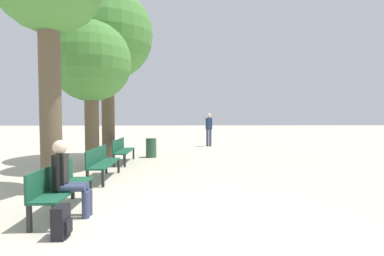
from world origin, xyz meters
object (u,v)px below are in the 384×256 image
object	(u,v)px
tree_row_2	(107,36)
bench_row_1	(101,161)
bench_row_0	(60,185)
tree_row_1	(91,63)
pedestrian_near	(209,127)
bench_row_2	(122,149)
backpack	(61,222)
trash_bin	(151,148)
person_seated	(68,176)

from	to	relation	value
tree_row_2	bench_row_1	bearing A→B (deg)	-79.03
bench_row_0	tree_row_1	distance (m)	5.20
tree_row_1	pedestrian_near	distance (m)	7.93
bench_row_0	tree_row_1	bearing A→B (deg)	99.52
bench_row_2	tree_row_2	xyz separation A→B (m)	(-0.72, 1.07, 4.19)
bench_row_1	bench_row_2	distance (m)	2.66
tree_row_2	pedestrian_near	xyz separation A→B (m)	(4.26, 4.21, -3.68)
backpack	tree_row_2	bearing A→B (deg)	98.99
bench_row_2	backpack	world-z (taller)	bench_row_2
trash_bin	tree_row_1	bearing A→B (deg)	-124.71
pedestrian_near	tree_row_2	bearing A→B (deg)	-135.32
bench_row_1	tree_row_1	size ratio (longest dim) A/B	0.39
person_seated	backpack	xyz separation A→B (m)	(0.23, -0.86, -0.46)
bench_row_0	pedestrian_near	world-z (taller)	pedestrian_near
backpack	pedestrian_near	xyz separation A→B (m)	(3.07, 11.68, 0.78)
bench_row_1	trash_bin	xyz separation A→B (m)	(0.89, 3.98, -0.12)
person_seated	backpack	world-z (taller)	person_seated
backpack	bench_row_2	bearing A→B (deg)	94.09
tree_row_2	person_seated	xyz separation A→B (m)	(0.95, -6.61, -4.00)
pedestrian_near	trash_bin	bearing A→B (deg)	-123.73
person_seated	pedestrian_near	size ratio (longest dim) A/B	0.73
tree_row_1	backpack	distance (m)	6.32
person_seated	backpack	bearing A→B (deg)	-74.87
tree_row_2	backpack	distance (m)	8.78
tree_row_1	tree_row_2	bearing A→B (deg)	90.00
backpack	trash_bin	bearing A→B (deg)	86.80
tree_row_1	pedestrian_near	bearing A→B (deg)	55.90
bench_row_2	trash_bin	world-z (taller)	bench_row_2
person_seated	pedestrian_near	world-z (taller)	pedestrian_near
backpack	pedestrian_near	world-z (taller)	pedestrian_near
bench_row_1	pedestrian_near	world-z (taller)	pedestrian_near
person_seated	trash_bin	world-z (taller)	person_seated
bench_row_1	tree_row_1	bearing A→B (deg)	113.63
tree_row_1	trash_bin	xyz separation A→B (m)	(1.61, 2.33, -2.92)
bench_row_2	tree_row_1	world-z (taller)	tree_row_1
tree_row_1	backpack	world-z (taller)	tree_row_1
bench_row_0	bench_row_2	size ratio (longest dim) A/B	1.00
bench_row_1	backpack	xyz separation A→B (m)	(0.46, -3.74, -0.27)
bench_row_2	backpack	size ratio (longest dim) A/B	4.02
bench_row_1	bench_row_2	size ratio (longest dim) A/B	1.00
tree_row_1	person_seated	distance (m)	5.32
bench_row_0	backpack	size ratio (longest dim) A/B	4.02
pedestrian_near	trash_bin	distance (m)	4.80
bench_row_1	tree_row_2	xyz separation A→B (m)	(-0.72, 3.73, 4.19)
bench_row_2	pedestrian_near	xyz separation A→B (m)	(3.53, 5.28, 0.51)
pedestrian_near	bench_row_1	bearing A→B (deg)	-113.98
bench_row_1	pedestrian_near	bearing A→B (deg)	66.02
bench_row_0	bench_row_1	size ratio (longest dim) A/B	1.00
bench_row_2	pedestrian_near	world-z (taller)	pedestrian_near
bench_row_0	tree_row_1	xyz separation A→B (m)	(-0.72, 4.31, 2.81)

